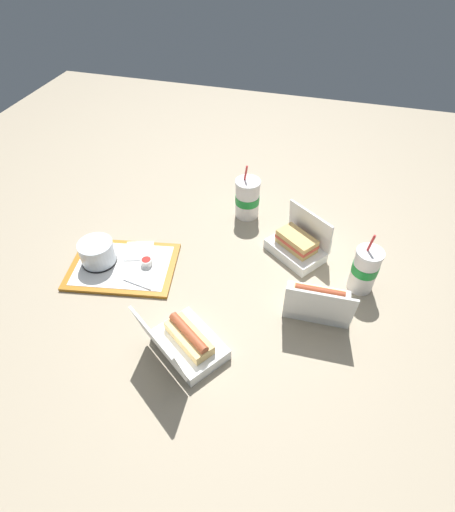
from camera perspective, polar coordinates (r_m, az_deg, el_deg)
The scene contains 11 objects.
ground_plane at distance 1.41m, azimuth -0.98°, elevation -2.32°, with size 3.20×3.20×0.00m, color gray.
food_tray at distance 1.47m, azimuth -14.69°, elevation -1.43°, with size 0.41×0.32×0.01m.
cake_container at distance 1.47m, azimuth -18.09°, elevation 0.42°, with size 0.12×0.12×0.09m.
ketchup_cup at distance 1.43m, azimuth -11.49°, elevation -0.80°, with size 0.04×0.04×0.02m.
napkin_stack at distance 1.50m, azimuth -12.53°, elevation 0.71°, with size 0.10×0.10×0.00m, color white.
plastic_fork at distance 1.38m, azimuth -12.73°, elevation -3.85°, with size 0.11×0.01×0.01m, color white.
clamshell_hotdog_left at distance 1.30m, azimuth 12.76°, elevation -6.41°, with size 0.21×0.16×0.16m.
clamshell_sandwich_corner at distance 1.47m, azimuth 9.93°, elevation 1.57°, with size 0.24×0.23×0.17m.
clamshell_hotdog_center at distance 1.18m, azimuth -6.15°, elevation -12.13°, with size 0.27×0.27×0.18m.
soda_cup_corner at distance 1.60m, azimuth 2.85°, elevation 8.24°, with size 0.10×0.10×0.22m.
soda_cup_center at distance 1.37m, azimuth 19.02°, elevation -1.82°, with size 0.09×0.09×0.22m.
Camera 1 is at (-0.28, 0.93, 1.02)m, focal length 28.00 mm.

